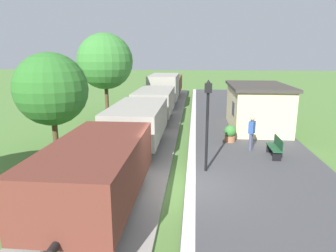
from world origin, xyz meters
The scene contains 15 objects.
ground_plane centered at (0.00, 0.00, 0.00)m, with size 160.00×160.00×0.00m, color #517A38.
platform_slab centered at (3.20, 0.00, 0.12)m, with size 6.00×60.00×0.25m, color #424244.
platform_edge_stripe centered at (0.40, 0.00, 0.25)m, with size 0.36×60.00×0.01m, color silver.
track_ballast centered at (-2.40, 0.00, 0.06)m, with size 3.80×60.00×0.12m, color gray.
rail_near centered at (-1.68, 0.00, 0.19)m, with size 0.07×60.00×0.14m, color slate.
rail_far centered at (-3.12, 0.00, 0.19)m, with size 0.07×60.00×0.14m, color slate.
freight_train centered at (-2.40, 11.60, 1.46)m, with size 2.50×32.60×2.72m.
station_hut centered at (4.40, 9.08, 1.65)m, with size 3.50×5.80×2.78m.
bench_near_hut centered at (4.25, 3.53, 0.72)m, with size 0.42×1.50×0.91m.
bench_down_platform centered at (4.25, 13.64, 0.72)m, with size 0.42×1.50×0.91m.
person_waiting centered at (3.29, 4.43, 1.18)m, with size 0.39×0.45×1.71m.
potted_planter centered at (2.42, 5.78, 0.72)m, with size 0.64×0.64×0.92m.
lamp_post_near centered at (0.99, 1.48, 2.80)m, with size 0.28×0.28×3.70m.
tree_trackside_mid centered at (-6.63, 4.24, 3.18)m, with size 3.62×3.62×4.99m.
tree_trackside_far centered at (-6.14, 11.93, 4.33)m, with size 4.07×4.07×6.37m.
Camera 1 is at (0.50, -10.20, 4.93)m, focal length 32.36 mm.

